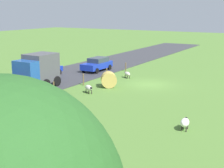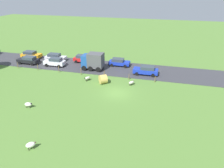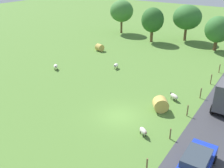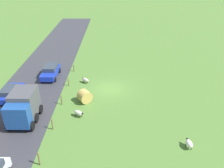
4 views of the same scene
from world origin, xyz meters
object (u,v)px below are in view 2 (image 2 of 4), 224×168
(sheep_3, at_px, (28,104))
(car_2, at_px, (55,62))
(sheep_0, at_px, (87,78))
(hay_bale_1, at_px, (103,79))
(truck_0, at_px, (93,61))
(car_1, at_px, (31,54))
(car_6, at_px, (119,62))
(sheep_1, at_px, (31,145))
(car_0, at_px, (55,57))
(car_5, at_px, (146,70))
(car_7, at_px, (83,59))
(sheep_2, at_px, (132,82))
(car_3, at_px, (29,60))

(sheep_3, relative_size, car_2, 0.26)
(sheep_0, xyz_separation_m, car_2, (5.24, 8.93, 0.42))
(hay_bale_1, height_order, truck_0, truck_0)
(truck_0, distance_m, car_1, 16.20)
(car_2, height_order, car_6, car_2)
(sheep_0, distance_m, sheep_1, 17.39)
(car_0, distance_m, car_5, 20.25)
(car_7, bearing_deg, car_6, -91.32)
(sheep_1, xyz_separation_m, hay_bale_1, (17.05, -2.43, 0.25))
(truck_0, bearing_deg, sheep_2, -121.87)
(car_6, xyz_separation_m, car_7, (0.18, 7.85, 0.02))
(car_0, height_order, car_2, car_2)
(sheep_2, distance_m, car_0, 20.03)
(sheep_0, bearing_deg, car_0, 51.36)
(sheep_0, distance_m, car_1, 18.73)
(sheep_3, height_order, car_7, car_7)
(sheep_2, relative_size, car_3, 0.25)
(sheep_3, bearing_deg, car_7, -0.72)
(car_1, xyz_separation_m, car_7, (0.20, -12.39, 0.01))
(sheep_2, height_order, car_0, car_0)
(hay_bale_1, bearing_deg, car_6, -4.31)
(sheep_0, height_order, car_7, car_7)
(sheep_0, bearing_deg, hay_bale_1, -96.54)
(sheep_3, height_order, car_5, car_5)
(sheep_2, xyz_separation_m, car_1, (8.43, 24.30, 0.39))
(car_1, relative_size, car_2, 1.04)
(sheep_0, relative_size, car_1, 0.28)
(car_1, bearing_deg, car_2, -113.41)
(sheep_3, distance_m, truck_0, 16.31)
(hay_bale_1, xyz_separation_m, car_7, (9.11, 7.18, 0.12))
(truck_0, height_order, car_6, truck_0)
(sheep_0, xyz_separation_m, car_5, (5.28, -9.44, 0.40))
(sheep_0, bearing_deg, car_3, 71.10)
(car_6, bearing_deg, car_3, 100.69)
(car_7, bearing_deg, sheep_2, -125.92)
(sheep_3, relative_size, hay_bale_1, 0.73)
(car_5, bearing_deg, sheep_3, 138.44)
(sheep_2, relative_size, sheep_3, 1.01)
(car_6, bearing_deg, car_2, 104.99)
(sheep_3, xyz_separation_m, car_7, (19.21, -0.24, 0.38))
(car_1, bearing_deg, sheep_1, -146.57)
(sheep_2, distance_m, car_3, 23.11)
(car_0, bearing_deg, car_6, -89.39)
(sheep_1, distance_m, car_2, 24.52)
(car_5, height_order, car_6, car_5)
(car_0, distance_m, car_6, 14.17)
(sheep_1, xyz_separation_m, car_2, (22.63, 9.43, 0.42))
(sheep_0, relative_size, car_3, 0.28)
(sheep_3, distance_m, car_5, 21.00)
(sheep_2, xyz_separation_m, car_5, (5.13, -1.78, 0.42))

